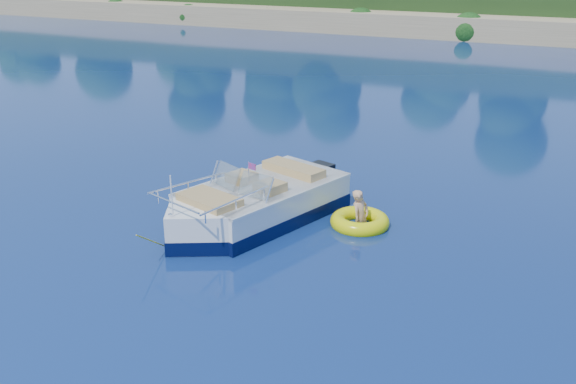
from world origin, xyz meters
name	(u,v)px	position (x,y,z in m)	size (l,w,h in m)	color
ground	(134,244)	(0.00, 0.00, 0.00)	(160.00, 160.00, 0.00)	#091944
motorboat	(252,207)	(1.68, 2.08, 0.37)	(3.07, 5.51, 1.89)	white
tow_tube	(360,222)	(3.92, 2.95, 0.09)	(1.74, 1.74, 0.35)	#E4E208
boy	(361,225)	(3.93, 2.99, 0.00)	(0.49, 0.32, 1.35)	tan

